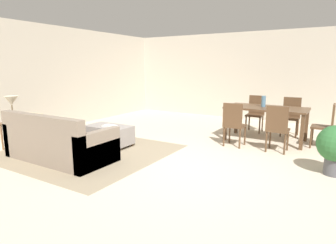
{
  "coord_description": "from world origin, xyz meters",
  "views": [
    {
      "loc": [
        2.08,
        -4.1,
        1.65
      ],
      "look_at": [
        -0.82,
        0.69,
        0.56
      ],
      "focal_mm": 30.64,
      "sensor_mm": 36.0,
      "label": 1
    }
  ],
  "objects": [
    {
      "name": "wall_left",
      "position": [
        -4.5,
        0.5,
        1.35
      ],
      "size": [
        0.12,
        11.0,
        2.7
      ],
      "primitive_type": "cube",
      "color": "#BCB2A0",
      "rests_on": "ground_plane"
    },
    {
      "name": "table_lamp",
      "position": [
        -3.46,
        -0.9,
        0.97
      ],
      "size": [
        0.26,
        0.26,
        0.52
      ],
      "color": "brown",
      "rests_on": "side_table"
    },
    {
      "name": "couch",
      "position": [
        -2.17,
        -0.88,
        0.29
      ],
      "size": [
        1.99,
        0.94,
        0.86
      ],
      "color": "gray",
      "rests_on": "ground_plane"
    },
    {
      "name": "ground_plane",
      "position": [
        0.0,
        0.0,
        0.0
      ],
      "size": [
        10.8,
        10.8,
        0.0
      ],
      "primitive_type": "plane",
      "color": "beige"
    },
    {
      "name": "dining_chair_far_left",
      "position": [
        0.25,
        3.27,
        0.52
      ],
      "size": [
        0.41,
        0.41,
        0.92
      ],
      "color": "#513823",
      "rests_on": "ground_plane"
    },
    {
      "name": "ottoman_table",
      "position": [
        -2.01,
        0.27,
        0.25
      ],
      "size": [
        0.96,
        0.54,
        0.43
      ],
      "color": "gray",
      "rests_on": "ground_plane"
    },
    {
      "name": "wall_back",
      "position": [
        0.0,
        5.0,
        1.35
      ],
      "size": [
        9.0,
        0.12,
        2.7
      ],
      "primitive_type": "cube",
      "color": "#BCB2A0",
      "rests_on": "ground_plane"
    },
    {
      "name": "dining_table",
      "position": [
        0.69,
        2.43,
        0.67
      ],
      "size": [
        1.72,
        0.92,
        0.76
      ],
      "color": "#513823",
      "rests_on": "ground_plane"
    },
    {
      "name": "dining_chair_near_left",
      "position": [
        0.24,
        1.57,
        0.52
      ],
      "size": [
        0.41,
        0.41,
        0.92
      ],
      "color": "#513823",
      "rests_on": "ground_plane"
    },
    {
      "name": "potted_plant",
      "position": [
        2.1,
        0.82,
        0.46
      ],
      "size": [
        0.56,
        0.56,
        0.78
      ],
      "color": "#4C4C51",
      "rests_on": "ground_plane"
    },
    {
      "name": "side_table",
      "position": [
        -3.46,
        -0.9,
        0.44
      ],
      "size": [
        0.4,
        0.4,
        0.56
      ],
      "color": "brown",
      "rests_on": "ground_plane"
    },
    {
      "name": "area_rug",
      "position": [
        -2.09,
        -0.28,
        0.0
      ],
      "size": [
        3.0,
        2.8,
        0.01
      ],
      "primitive_type": "cube",
      "color": "gray",
      "rests_on": "ground_plane"
    },
    {
      "name": "dining_chair_near_right",
      "position": [
        1.1,
        1.6,
        0.52
      ],
      "size": [
        0.4,
        0.4,
        0.92
      ],
      "color": "#513823",
      "rests_on": "ground_plane"
    },
    {
      "name": "dining_chair_head_east",
      "position": [
        1.9,
        2.43,
        0.52
      ],
      "size": [
        0.4,
        0.4,
        0.92
      ],
      "color": "#513823",
      "rests_on": "ground_plane"
    },
    {
      "name": "dining_chair_far_right",
      "position": [
        1.1,
        3.26,
        0.52
      ],
      "size": [
        0.41,
        0.41,
        0.92
      ],
      "color": "#513823",
      "rests_on": "ground_plane"
    },
    {
      "name": "book_on_ottoman",
      "position": [
        -1.94,
        0.21,
        0.45
      ],
      "size": [
        0.27,
        0.21,
        0.03
      ],
      "primitive_type": "cube",
      "rotation": [
        0.0,
        0.0,
        -0.05
      ],
      "color": "silver",
      "rests_on": "ottoman_table"
    },
    {
      "name": "vase_centerpiece",
      "position": [
        0.62,
        2.45,
        0.88
      ],
      "size": [
        0.09,
        0.09,
        0.25
      ],
      "primitive_type": "cylinder",
      "color": "slate",
      "rests_on": "dining_table"
    }
  ]
}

